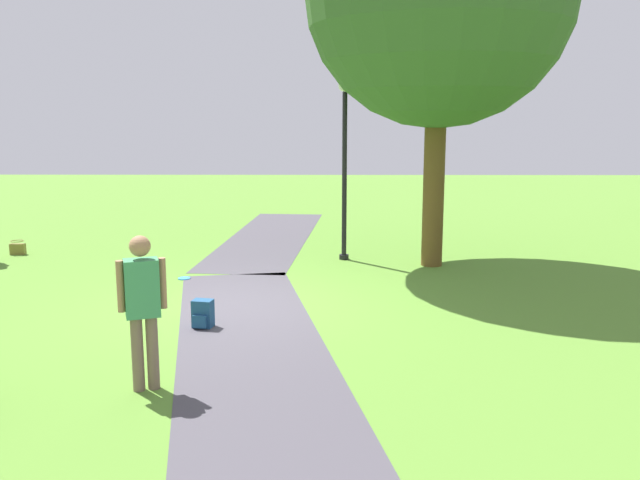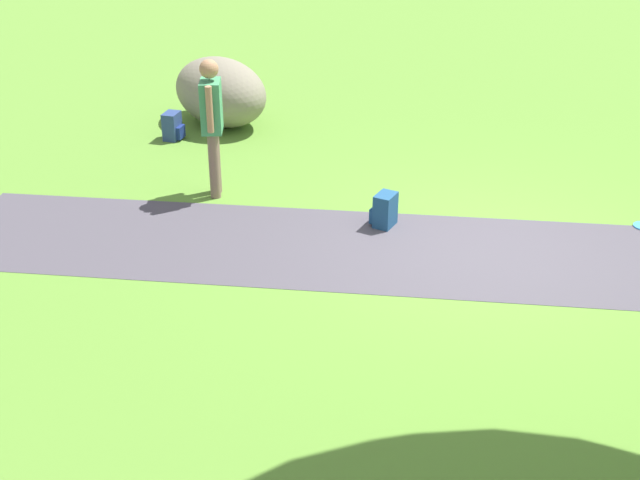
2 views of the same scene
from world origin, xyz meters
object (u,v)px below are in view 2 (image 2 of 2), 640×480
object	(u,v)px
man_near_boulder	(212,118)
spare_backpack_on_lawn	(384,210)
backpack_by_boulder	(173,126)
lawn_boulder	(220,92)

from	to	relation	value
man_near_boulder	spare_backpack_on_lawn	world-z (taller)	man_near_boulder
man_near_boulder	backpack_by_boulder	bearing A→B (deg)	-49.29
man_near_boulder	backpack_by_boulder	xyz separation A→B (m)	(1.38, -1.60, -0.81)
spare_backpack_on_lawn	lawn_boulder	bearing A→B (deg)	-39.75
lawn_boulder	spare_backpack_on_lawn	bearing A→B (deg)	140.25
lawn_boulder	man_near_boulder	xyz separation A→B (m)	(-0.97, 2.43, 0.50)
backpack_by_boulder	spare_backpack_on_lawn	distance (m)	4.03
backpack_by_boulder	man_near_boulder	bearing A→B (deg)	130.71
man_near_boulder	backpack_by_boulder	distance (m)	2.27
man_near_boulder	backpack_by_boulder	size ratio (longest dim) A/B	4.31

